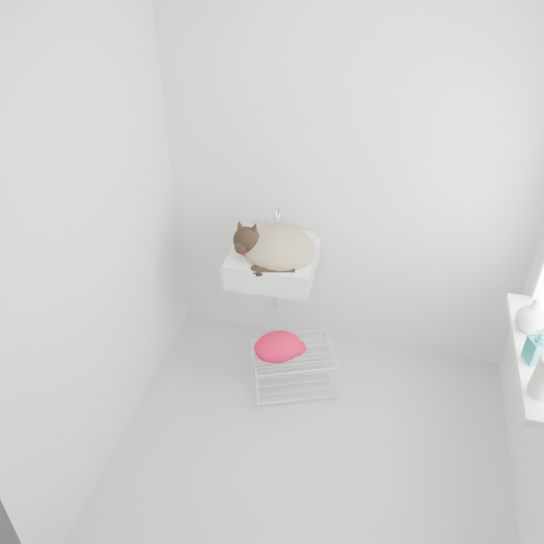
% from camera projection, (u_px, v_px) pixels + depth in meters
% --- Properties ---
extents(floor, '(2.20, 2.00, 0.02)m').
position_uv_depth(floor, '(311.00, 456.00, 3.32)').
color(floor, '#ABB2B7').
rests_on(floor, ground).
extents(back_wall, '(2.20, 0.02, 2.50)m').
position_uv_depth(back_wall, '(350.00, 178.00, 3.37)').
color(back_wall, silver).
rests_on(back_wall, ground).
extents(left_wall, '(0.02, 2.00, 2.50)m').
position_uv_depth(left_wall, '(93.00, 248.00, 2.78)').
color(left_wall, silver).
rests_on(left_wall, ground).
extents(windowsill, '(0.16, 0.88, 0.04)m').
position_uv_depth(windowsill, '(532.00, 354.00, 2.80)').
color(windowsill, white).
rests_on(windowsill, right_wall).
extents(sink, '(0.50, 0.44, 0.20)m').
position_uv_depth(sink, '(273.00, 252.00, 3.47)').
color(sink, white).
rests_on(sink, back_wall).
extents(faucet, '(0.18, 0.13, 0.18)m').
position_uv_depth(faucet, '(280.00, 216.00, 3.53)').
color(faucet, silver).
rests_on(faucet, sink).
extents(cat, '(0.47, 0.38, 0.29)m').
position_uv_depth(cat, '(274.00, 248.00, 3.43)').
color(cat, tan).
rests_on(cat, sink).
extents(wire_rack, '(0.58, 0.50, 0.29)m').
position_uv_depth(wire_rack, '(292.00, 367.00, 3.67)').
color(wire_rack, silver).
rests_on(wire_rack, floor).
extents(towel, '(0.36, 0.34, 0.12)m').
position_uv_depth(towel, '(278.00, 350.00, 3.55)').
color(towel, red).
rests_on(towel, wire_rack).
extents(bottle_a, '(0.11, 0.11, 0.25)m').
position_uv_depth(bottle_a, '(539.00, 393.00, 2.57)').
color(bottle_a, beige).
rests_on(bottle_a, windowsill).
extents(bottle_b, '(0.11, 0.11, 0.19)m').
position_uv_depth(bottle_b, '(533.00, 360.00, 2.74)').
color(bottle_b, '#127276').
rests_on(bottle_b, windowsill).
extents(bottle_c, '(0.15, 0.15, 0.19)m').
position_uv_depth(bottle_c, '(527.00, 329.00, 2.92)').
color(bottle_c, silver).
rests_on(bottle_c, windowsill).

